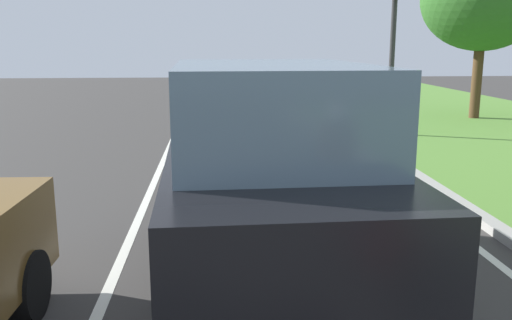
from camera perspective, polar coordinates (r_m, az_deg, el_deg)
The scene contains 6 objects.
ground_plane at distance 10.68m, azimuth -6.43°, elevation -1.28°, with size 60.00×60.00×0.00m, color #383533.
lane_line_center at distance 10.73m, azimuth -10.16°, elevation -1.32°, with size 0.12×32.00×0.01m, color silver.
lane_line_right_edge at distance 11.14m, azimuth 12.41°, elevation -0.92°, with size 0.12×32.00×0.01m, color silver.
curb_right at distance 11.28m, azimuth 14.86°, elevation -0.58°, with size 0.24×48.00×0.12m, color #9E9B93.
car_suv_ahead at distance 5.27m, azimuth 1.35°, elevation -2.12°, with size 2.09×4.56×2.28m.
traffic_light_near_right at distance 14.90m, azimuth 14.36°, elevation 14.54°, with size 0.32×0.50×4.63m.
Camera 1 is at (0.41, 3.61, 2.46)m, focal length 38.36 mm.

